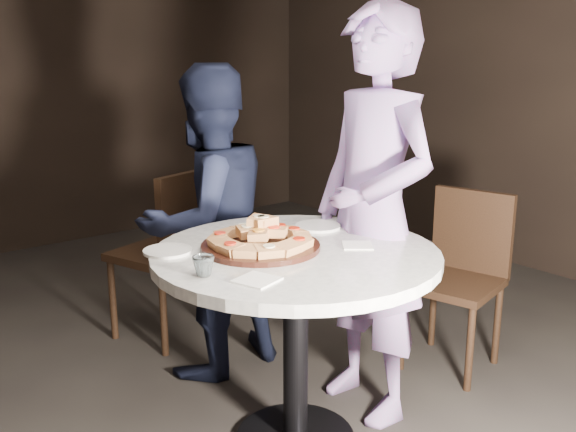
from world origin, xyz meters
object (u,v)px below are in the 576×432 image
at_px(table, 296,288).
at_px(water_glass, 203,266).
at_px(chair_right, 461,266).
at_px(diner_teal, 373,217).
at_px(chair_far, 173,244).
at_px(diner_navy, 207,223).
at_px(focaccia_pile, 261,236).
at_px(serving_board, 261,246).

relative_size(table, water_glass, 15.81).
distance_m(chair_right, diner_teal, 0.81).
bearing_deg(chair_far, diner_navy, 67.74).
distance_m(focaccia_pile, water_glass, 0.37).
height_order(water_glass, chair_far, chair_far).
bearing_deg(chair_right, focaccia_pile, -106.03).
distance_m(chair_right, diner_navy, 1.35).
relative_size(chair_right, diner_teal, 0.50).
bearing_deg(chair_right, diner_teal, -101.55).
height_order(water_glass, chair_right, water_glass).
bearing_deg(diner_navy, water_glass, 51.92).
xyz_separation_m(chair_far, diner_teal, (0.34, -1.21, 0.34)).
distance_m(table, diner_navy, 0.82).
distance_m(chair_far, diner_navy, 0.48).
bearing_deg(diner_navy, diner_teal, 109.78).
distance_m(serving_board, chair_far, 1.19).
bearing_deg(water_glass, diner_navy, 57.42).
distance_m(water_glass, diner_navy, 1.00).
bearing_deg(focaccia_pile, diner_teal, -8.31).
height_order(focaccia_pile, diner_navy, diner_navy).
relative_size(serving_board, chair_far, 0.48).
bearing_deg(diner_navy, focaccia_pile, 69.59).
xyz_separation_m(chair_right, diner_teal, (-0.71, -0.02, 0.39)).
relative_size(chair_right, diner_navy, 0.59).
relative_size(focaccia_pile, chair_right, 0.46).
xyz_separation_m(focaccia_pile, diner_navy, (0.19, 0.70, -0.13)).
bearing_deg(chair_far, water_glass, 47.87).
distance_m(serving_board, focaccia_pile, 0.04).
bearing_deg(chair_right, chair_far, -152.05).
distance_m(water_glass, diner_teal, 0.91).
bearing_deg(diner_teal, focaccia_pile, -92.43).
bearing_deg(serving_board, diner_teal, -8.03).
xyz_separation_m(chair_far, chair_right, (1.05, -1.19, -0.04)).
xyz_separation_m(table, water_glass, (-0.45, -0.03, 0.20)).
distance_m(water_glass, chair_far, 1.42).
xyz_separation_m(water_glass, diner_teal, (0.91, 0.05, 0.02)).
xyz_separation_m(focaccia_pile, chair_right, (1.26, -0.06, -0.38)).
bearing_deg(table, water_glass, -176.04).
height_order(table, diner_teal, diner_teal).
bearing_deg(diner_teal, diner_navy, -148.84).
distance_m(focaccia_pile, diner_teal, 0.56).
relative_size(serving_board, chair_right, 0.52).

